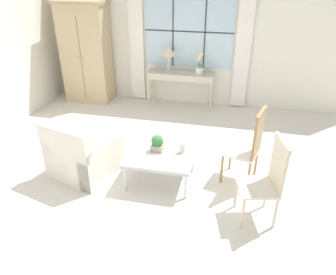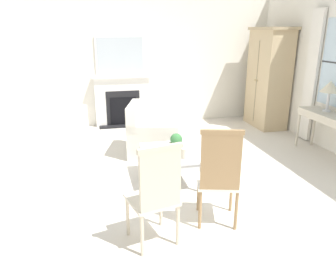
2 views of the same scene
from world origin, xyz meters
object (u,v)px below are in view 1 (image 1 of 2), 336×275
side_chair_wooden (250,144)px  coffee_table (160,157)px  armchair_upholstered (84,155)px  pillar_candle (182,149)px  armoire (86,52)px  table_lamp (169,52)px  potted_orchid (200,65)px  console_table (181,77)px  potted_plant_small (157,143)px  accent_chair_wooden (268,177)px

side_chair_wooden → coffee_table: 1.23m
armchair_upholstered → pillar_candle: (1.42, 0.15, 0.21)m
armoire → coffee_table: (2.26, -2.71, -0.66)m
table_lamp → armchair_upholstered: (-0.64, -2.86, -0.85)m
side_chair_wooden → potted_orchid: bearing=112.1°
console_table → pillar_candle: (0.51, -2.65, -0.15)m
armchair_upholstered → potted_plant_small: 1.11m
accent_chair_wooden → pillar_candle: 1.25m
armoire → table_lamp: size_ratio=4.07×
side_chair_wooden → console_table: bearing=119.2°
table_lamp → side_chair_wooden: bearing=-56.9°
potted_orchid → accent_chair_wooden: 3.48m
console_table → table_lamp: (-0.27, 0.06, 0.49)m
accent_chair_wooden → pillar_candle: bearing=152.1°
side_chair_wooden → potted_plant_small: (-1.25, -0.14, -0.06)m
console_table → potted_orchid: bearing=0.6°
armchair_upholstered → side_chair_wooden: 2.36m
accent_chair_wooden → potted_plant_small: 1.57m
armoire → coffee_table: size_ratio=2.25×
potted_orchid → coffee_table: size_ratio=0.49×
armchair_upholstered → potted_orchid: bearing=65.3°
armchair_upholstered → coffee_table: armchair_upholstered is taller
potted_orchid → side_chair_wooden: bearing=-67.9°
side_chair_wooden → accent_chair_wooden: side_chair_wooden is taller
console_table → armchair_upholstered: armchair_upholstered is taller
side_chair_wooden → pillar_candle: side_chair_wooden is taller
table_lamp → coffee_table: size_ratio=0.55×
console_table → pillar_candle: 2.71m
potted_orchid → potted_plant_small: (-0.22, -2.67, -0.36)m
console_table → table_lamp: 0.56m
armoire → potted_plant_small: (2.20, -2.61, -0.50)m
armchair_upholstered → armoire: bearing=112.4°
console_table → potted_orchid: size_ratio=3.09×
console_table → side_chair_wooden: bearing=-60.8°
armoire → potted_orchid: 2.43m
coffee_table → potted_plant_small: size_ratio=3.90×
armoire → console_table: (2.04, 0.06, -0.41)m
armchair_upholstered → console_table: bearing=72.1°
potted_orchid → armchair_upholstered: bearing=-114.7°
console_table → potted_plant_small: bearing=-86.5°
table_lamp → accent_chair_wooden: 3.83m
console_table → coffee_table: bearing=-85.3°
console_table → armchair_upholstered: bearing=-107.9°
armoire → console_table: armoire is taller
potted_orchid → potted_plant_small: bearing=-94.8°
accent_chair_wooden → potted_plant_small: (-1.46, 0.57, -0.04)m
console_table → table_lamp: bearing=168.3°
armoire → potted_orchid: (2.42, 0.06, -0.14)m
potted_orchid → accent_chair_wooden: (1.24, -3.24, -0.32)m
console_table → side_chair_wooden: side_chair_wooden is taller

